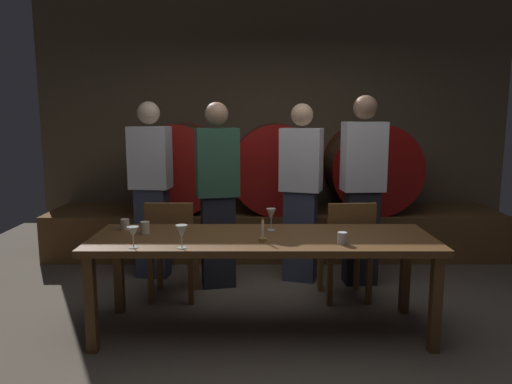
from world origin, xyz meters
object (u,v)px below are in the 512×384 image
Objects in this scene: cup_left at (127,224)px; cup_center at (147,228)px; wine_glass_center at (184,232)px; wine_glass_right at (273,215)px; wine_barrel_right at (373,168)px; chair_left at (174,245)px; guest_center_right at (303,191)px; wine_barrel_center at (278,168)px; wine_barrel_left at (182,168)px; cup_right at (345,238)px; guest_far_left at (153,188)px; candle_center at (265,235)px; guest_center_left at (220,194)px; dining_table at (265,245)px; wine_glass_left at (135,232)px; chair_right at (350,246)px; guest_far_right at (365,189)px.

cup_center is (0.18, -0.13, 0.00)m from cup_left.
wine_glass_right is (0.61, 0.50, 0.01)m from wine_glass_center.
chair_left is at bearing -144.66° from wine_barrel_right.
guest_center_right is at bearing -154.63° from chair_left.
guest_center_right reaches higher than wine_barrel_center.
wine_glass_right is at bearing 6.68° from cup_center.
cup_right is (1.46, -2.24, -0.24)m from wine_barrel_left.
wine_barrel_center reaches higher than chair_left.
guest_far_left is 10.05× the size of candle_center.
wine_glass_center reaches higher than chair_left.
cup_right is (1.08, 0.11, -0.07)m from wine_glass_center.
guest_center_left is 1.01m from cup_center.
guest_far_left is at bearing 90.96° from cup_left.
guest_center_right reaches higher than wine_barrel_left.
guest_center_right is (1.45, -0.11, -0.01)m from guest_far_left.
cup_center is (-1.05, -1.96, -0.23)m from wine_barrel_center.
guest_far_left is (-0.16, -0.81, -0.11)m from wine_barrel_left.
chair_left is at bearing 142.19° from dining_table.
guest_far_left reaches higher than wine_barrel_right.
wine_barrel_left is 0.57× the size of guest_far_left.
guest_center_right is at bearing 96.96° from cup_right.
wine_glass_left is (0.21, -1.54, -0.06)m from guest_far_left.
wine_glass_left is 0.92× the size of wine_glass_center.
wine_barrel_left is 1.00× the size of wine_barrel_right.
cup_left is (-1.79, -0.38, 0.28)m from chair_right.
cup_left is at bearing 178.75° from wine_glass_right.
candle_center is at bearing 39.07° from chair_right.
candle_center is at bearing 46.83° from guest_far_right.
chair_right is 10.87× the size of cup_right.
cup_right is at bearing -80.65° from wine_barrel_center.
guest_far_left is 1.01× the size of guest_center_left.
guest_far_left reaches higher than wine_barrel_center.
guest_center_right reaches higher than chair_left.
chair_left is at bearing -84.25° from wine_barrel_left.
chair_right reaches higher than wine_glass_left.
wine_glass_left is at bearing 66.48° from guest_center_right.
guest_far_left reaches higher than chair_right.
guest_center_right is 1.89m from wine_glass_left.
candle_center is (-0.38, -1.27, -0.11)m from guest_center_right.
cup_center is at bearing 105.85° from guest_far_left.
wine_barrel_left is at bearing 180.00° from wine_barrel_right.
guest_center_right is 10.90× the size of wine_glass_center.
cup_center is (0.04, -1.96, -0.23)m from wine_barrel_left.
cup_center is (-0.87, 0.07, 0.11)m from dining_table.
candle_center is (-0.74, -0.73, 0.28)m from chair_right.
wine_glass_left is (-0.86, -0.16, 0.06)m from candle_center.
wine_glass_right is 0.62m from cup_right.
dining_table is 1.06m from guest_center_left.
wine_glass_left reaches higher than dining_table.
wine_barrel_center is 1.86m from wine_glass_right.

